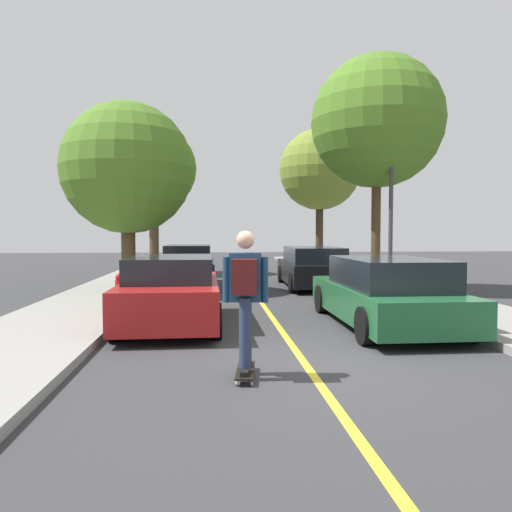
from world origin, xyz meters
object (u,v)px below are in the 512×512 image
street_tree_right_near (320,170)px  skateboard (246,371)px  parked_car_left_near (189,266)px  street_tree_right_nearest (377,122)px  skateboarder (245,291)px  parked_car_right_nearest (385,293)px  streetlamp (391,188)px  fire_hydrant (119,288)px  street_tree_left_nearest (127,169)px  parked_car_left_nearest (171,291)px  street_tree_left_near (153,169)px  parked_car_right_near (313,267)px

street_tree_right_near → skateboard: size_ratio=7.77×
parked_car_left_near → street_tree_right_nearest: 7.81m
skateboard → skateboarder: 1.03m
parked_car_right_nearest → skateboard: parked_car_right_nearest is taller
street_tree_right_nearest → skateboard: bearing=-118.4°
streetlamp → parked_car_right_nearest: bearing=-111.9°
parked_car_right_nearest → fire_hydrant: bearing=152.4°
street_tree_right_nearest → street_tree_right_near: street_tree_right_nearest is taller
street_tree_left_nearest → street_tree_right_near: bearing=45.2°
parked_car_left_near → fire_hydrant: parked_car_left_near is taller
parked_car_right_nearest → skateboard: bearing=-133.6°
street_tree_left_nearest → street_tree_right_nearest: 7.87m
skateboarder → streetlamp: bearing=57.8°
fire_hydrant → parked_car_right_nearest: bearing=-27.6°
parked_car_left_nearest → street_tree_left_near: 12.78m
parked_car_left_nearest → street_tree_right_near: size_ratio=0.61×
street_tree_right_nearest → parked_car_left_nearest: bearing=-139.4°
streetlamp → skateboard: bearing=-122.3°
parked_car_left_near → skateboarder: (1.23, -10.79, 0.42)m
parked_car_right_nearest → fire_hydrant: (-5.73, 3.00, -0.18)m
parked_car_right_near → street_tree_right_near: (1.74, 6.72, 4.18)m
street_tree_left_nearest → skateboard: size_ratio=6.60×
parked_car_left_near → skateboarder: skateboarder is taller
parked_car_left_near → street_tree_right_nearest: (5.98, -2.00, 4.62)m
parked_car_right_near → street_tree_left_nearest: size_ratio=0.82×
skateboard → parked_car_right_nearest: bearing=46.4°
skateboarder → street_tree_right_near: bearing=74.2°
skateboard → skateboarder: skateboarder is taller
skateboarder → street_tree_right_nearest: bearing=61.6°
fire_hydrant → skateboarder: size_ratio=0.39×
parked_car_left_near → skateboard: (1.23, -10.75, -0.61)m
parked_car_left_nearest → parked_car_left_near: 7.12m
street_tree_left_nearest → streetlamp: size_ratio=1.08×
street_tree_right_near → skateboarder: 17.87m
street_tree_left_nearest → streetlamp: (7.73, -1.50, -0.64)m
parked_car_right_near → street_tree_right_nearest: (1.74, -1.30, 4.62)m
streetlamp → skateboarder: size_ratio=2.96×
parked_car_right_near → fire_hydrant: 6.94m
parked_car_right_near → streetlamp: size_ratio=0.89×
parked_car_left_nearest → parked_car_right_nearest: (4.23, -0.48, -0.02)m
parked_car_left_nearest → streetlamp: bearing=32.9°
parked_car_left_nearest → skateboarder: size_ratio=2.32×
street_tree_left_nearest → skateboard: bearing=-71.7°
parked_car_left_near → street_tree_left_near: (-1.74, 4.89, 3.98)m
parked_car_left_nearest → street_tree_left_near: (-1.74, 12.02, 3.99)m
streetlamp → skateboard: size_ratio=6.10×
parked_car_left_nearest → street_tree_left_nearest: (-1.74, 5.37, 3.12)m
parked_car_right_near → street_tree_right_near: street_tree_right_near is taller
street_tree_left_near → street_tree_right_near: bearing=8.3°
street_tree_right_nearest → streetlamp: (0.01, -1.25, -2.15)m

